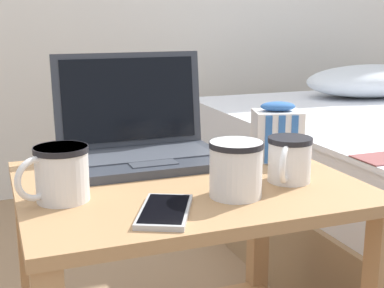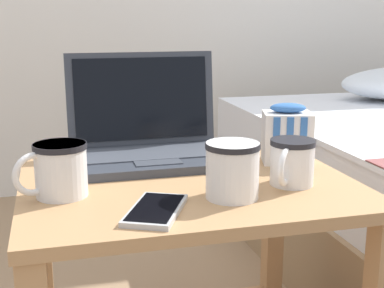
# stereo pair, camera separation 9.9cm
# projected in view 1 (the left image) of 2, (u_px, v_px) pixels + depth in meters

# --- Properties ---
(bedside_table) EXTENTS (0.63, 0.52, 0.53)m
(bedside_table) POSITION_uv_depth(u_px,v_px,m) (185.00, 268.00, 1.08)
(bedside_table) COLOR tan
(bedside_table) RESTS_ON ground_plane
(laptop) EXTENTS (0.34, 0.25, 0.23)m
(laptop) POSITION_uv_depth(u_px,v_px,m) (140.00, 139.00, 1.17)
(laptop) COLOR #333842
(laptop) RESTS_ON bedside_table
(mug_front_left) EXTENTS (0.10, 0.11, 0.09)m
(mug_front_left) POSITION_uv_depth(u_px,v_px,m) (289.00, 157.00, 1.02)
(mug_front_left) COLOR white
(mug_front_left) RESTS_ON bedside_table
(mug_front_right) EXTENTS (0.11, 0.12, 0.10)m
(mug_front_right) POSITION_uv_depth(u_px,v_px,m) (237.00, 166.00, 0.94)
(mug_front_right) COLOR white
(mug_front_right) RESTS_ON bedside_table
(mug_mid_center) EXTENTS (0.13, 0.09, 0.10)m
(mug_mid_center) POSITION_uv_depth(u_px,v_px,m) (60.00, 171.00, 0.91)
(mug_mid_center) COLOR white
(mug_mid_center) RESTS_ON bedside_table
(snack_bag) EXTENTS (0.12, 0.10, 0.13)m
(snack_bag) POSITION_uv_depth(u_px,v_px,m) (277.00, 133.00, 1.17)
(snack_bag) COLOR white
(snack_bag) RESTS_ON bedside_table
(cell_phone) EXTENTS (0.13, 0.17, 0.01)m
(cell_phone) POSITION_uv_depth(u_px,v_px,m) (165.00, 211.00, 0.86)
(cell_phone) COLOR #B7BABC
(cell_phone) RESTS_ON bedside_table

